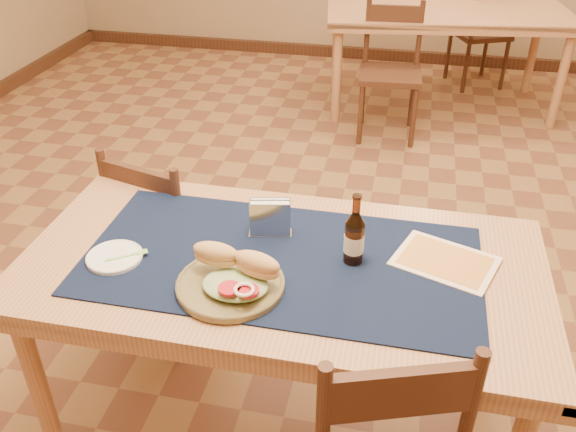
% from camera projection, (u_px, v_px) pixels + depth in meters
% --- Properties ---
extents(main_table, '(1.60, 0.80, 0.75)m').
position_uv_depth(main_table, '(281.00, 282.00, 1.91)').
color(main_table, tan).
rests_on(main_table, ground).
extents(placemat, '(1.20, 0.60, 0.01)m').
position_uv_depth(placemat, '(281.00, 260.00, 1.86)').
color(placemat, '#0D1733').
rests_on(placemat, main_table).
extents(baseboard, '(6.00, 7.00, 0.10)m').
position_uv_depth(baseboard, '(319.00, 280.00, 2.90)').
color(baseboard, '#422517').
rests_on(baseboard, ground).
extents(back_table, '(1.85, 1.11, 0.75)m').
position_uv_depth(back_table, '(446.00, 20.00, 4.47)').
color(back_table, tan).
rests_on(back_table, ground).
extents(chair_main_far, '(0.48, 0.48, 0.86)m').
position_uv_depth(chair_main_far, '(170.00, 234.00, 2.53)').
color(chair_main_far, '#422517').
rests_on(chair_main_far, ground).
extents(chair_back_near, '(0.44, 0.44, 0.90)m').
position_uv_depth(chair_back_near, '(390.00, 69.00, 4.16)').
color(chair_back_near, '#422517').
rests_on(chair_back_near, ground).
extents(chair_back_far, '(0.53, 0.53, 0.87)m').
position_uv_depth(chair_back_far, '(483.00, 32.00, 4.97)').
color(chair_back_far, '#422517').
rests_on(chair_back_far, ground).
extents(sandwich_plate, '(0.31, 0.31, 0.12)m').
position_uv_depth(sandwich_plate, '(233.00, 279.00, 1.73)').
color(sandwich_plate, brown).
rests_on(sandwich_plate, placemat).
extents(side_plate, '(0.17, 0.17, 0.01)m').
position_uv_depth(side_plate, '(115.00, 257.00, 1.86)').
color(side_plate, white).
rests_on(side_plate, placemat).
extents(fork, '(0.12, 0.09, 0.00)m').
position_uv_depth(fork, '(130.00, 255.00, 1.86)').
color(fork, '#92E57D').
rests_on(fork, side_plate).
extents(beer_bottle, '(0.06, 0.06, 0.23)m').
position_uv_depth(beer_bottle, '(354.00, 238.00, 1.81)').
color(beer_bottle, '#49220D').
rests_on(beer_bottle, placemat).
extents(napkin_holder, '(0.15, 0.08, 0.12)m').
position_uv_depth(napkin_holder, '(270.00, 219.00, 1.95)').
color(napkin_holder, silver).
rests_on(napkin_holder, placemat).
extents(menu_card, '(0.35, 0.30, 0.01)m').
position_uv_depth(menu_card, '(445.00, 261.00, 1.85)').
color(menu_card, '#FCE2BE').
rests_on(menu_card, placemat).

